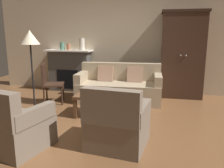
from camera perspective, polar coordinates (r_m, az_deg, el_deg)
The scene contains 15 objects.
ground_plane at distance 4.03m, azimuth -1.72°, elevation -10.18°, with size 9.60×9.60×0.00m, color brown.
back_wall at distance 6.23m, azimuth 3.76°, elevation 10.95°, with size 7.20×0.10×2.80m, color beige.
fireplace at distance 6.47m, azimuth -10.41°, elevation 3.43°, with size 1.26×0.48×1.12m.
armoire at distance 5.88m, azimuth 16.97°, elevation 6.92°, with size 1.06×0.57×2.08m.
couch at distance 5.39m, azimuth 1.79°, elevation -0.85°, with size 1.95×0.93×0.86m.
coffee_table at distance 4.38m, azimuth -1.68°, elevation -3.27°, with size 1.10×0.60×0.42m.
fruit_bowl at distance 4.37m, azimuth 0.07°, elevation -2.10°, with size 0.29×0.29×0.07m, color slate.
book_stack at distance 4.47m, azimuth -4.04°, elevation -1.70°, with size 0.25×0.18×0.08m.
mantel_vase_jade at distance 6.46m, azimuth -12.20°, elevation 9.15°, with size 0.12×0.12×0.20m, color slate.
mantel_vase_terracotta at distance 6.39m, azimuth -10.69°, elevation 9.02°, with size 0.10×0.10×0.16m, color #A86042.
mantel_vase_cream at distance 6.25m, azimuth -7.45°, elevation 9.74°, with size 0.15×0.15×0.31m, color beige.
armchair_near_left at distance 3.40m, azimuth -23.12°, elevation -9.79°, with size 0.93×0.93×0.88m.
armchair_near_right at distance 3.21m, azimuth 1.26°, elevation -10.09°, with size 0.86×0.86×0.88m.
side_chair_wooden at distance 5.33m, azimuth -15.23°, elevation 0.72°, with size 0.56×0.56×0.90m.
floor_lamp at distance 4.61m, azimuth -19.55°, elevation 9.67°, with size 0.36×0.36×1.61m.
Camera 1 is at (0.88, -3.62, 1.53)m, focal length 37.03 mm.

